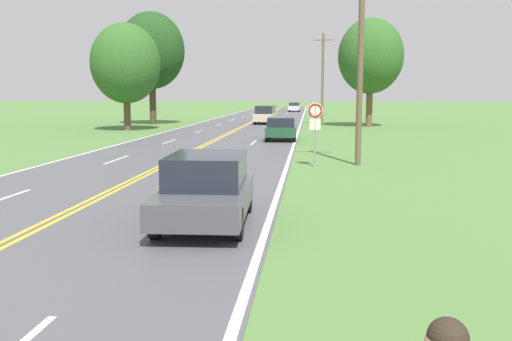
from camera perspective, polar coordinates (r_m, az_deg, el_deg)
name	(u,v)px	position (r m, az deg, el deg)	size (l,w,h in m)	color
traffic_sign	(315,119)	(21.74, 6.25, 5.45)	(0.60, 0.10, 2.55)	gray
utility_pole_midground	(361,53)	(22.52, 10.96, 12.03)	(1.80, 0.24, 8.71)	brown
utility_pole_far	(323,78)	(50.65, 7.03, 9.65)	(1.80, 0.24, 8.30)	brown
tree_left_verge	(151,51)	(52.56, -10.95, 12.26)	(6.17, 6.17, 10.40)	#473828
tree_behind_sign	(126,64)	(44.27, -13.57, 10.89)	(5.41, 5.41, 8.34)	brown
tree_mid_treeline	(371,56)	(48.82, 11.98, 11.68)	(5.61, 5.61, 9.33)	brown
car_dark_grey_sedan_approaching	(206,189)	(12.24, -5.25, -1.92)	(2.04, 4.26, 1.57)	black
car_dark_green_hatchback_mid_near	(281,128)	(33.89, 2.68, 4.51)	(1.94, 3.74, 1.44)	black
car_champagne_suv_mid_far	(265,114)	(52.09, 0.98, 5.93)	(1.97, 4.66, 1.73)	black
car_silver_sedan_receding	(294,107)	(86.52, 4.06, 6.69)	(1.90, 4.66, 1.43)	black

